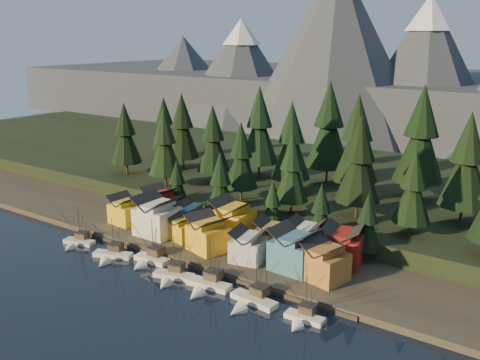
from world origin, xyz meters
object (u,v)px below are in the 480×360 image
Objects in this scene: house_back_0 at (159,202)px; boat_6 at (303,313)px; boat_0 at (77,238)px; boat_5 at (250,295)px; house_back_1 at (191,216)px; boat_4 at (206,280)px; boat_3 at (171,271)px; boat_1 at (110,251)px; boat_2 at (149,254)px; house_front_0 at (126,209)px; house_front_1 at (157,214)px.

boat_6 is at bearing -13.11° from house_back_0.
boat_0 is 55.06m from boat_5.
boat_5 reaches higher than boat_6.
house_back_1 reaches higher than boat_6.
boat_6 is at bearing 5.69° from boat_5.
boat_4 is 1.01× the size of boat_5.
boat_3 is 38.86m from house_back_0.
boat_2 is (9.70, 3.43, 0.36)m from boat_1.
house_front_0 reaches higher than boat_0.
boat_0 is 23.71m from boat_2.
boat_5 is at bearing -7.19° from boat_4.
boat_3 is 21.02m from boat_5.
boat_0 is 30.39m from house_back_1.
house_front_0 is at bearing 71.57° from boat_0.
house_back_0 is (-8.14, 26.15, 4.30)m from boat_1.
boat_0 is 0.99× the size of house_front_1.
boat_5 is at bearing -8.74° from boat_2.
house_front_0 is at bearing 144.78° from boat_2.
house_front_0 is 19.90m from house_back_1.
boat_6 is (33.01, 0.65, -0.06)m from boat_3.
boat_5 reaches higher than boat_3.
boat_6 is 68.14m from house_front_0.
boat_1 is (13.87, -0.85, -0.04)m from boat_0.
house_front_1 reaches higher than boat_3.
boat_2 is 20.44m from house_back_1.
boat_2 reaches higher than boat_0.
boat_4 is (29.42, 0.69, 0.23)m from boat_1.
boat_1 is at bearing -49.53° from house_front_0.
house_back_0 is at bearing 153.76° from boat_6.
house_front_1 is (-52.39, 15.43, 5.05)m from boat_6.
house_front_1 reaches higher than boat_0.
boat_6 is 1.17× the size of house_front_0.
house_back_1 is at bearing 104.56° from boat_3.
boat_5 is 1.11× the size of house_front_1.
boat_4 is 1.13× the size of house_front_1.
house_back_0 is at bearing 160.23° from house_back_1.
boat_1 is 53.19m from boat_6.
boat_4 is at bearing -17.34° from house_front_0.
house_back_0 reaches higher than boat_5.
boat_0 is 0.89× the size of boat_5.
boat_3 is 0.92× the size of boat_4.
house_front_0 is at bearing 105.17° from boat_1.
house_back_0 reaches higher than boat_3.
boat_4 reaches higher than boat_5.
boat_2 is at bearing 166.19° from boat_4.
boat_3 is 37.47m from house_front_0.
house_front_0 is at bearing -171.40° from house_back_1.
boat_3 is 27.48m from house_back_1.
boat_4 reaches higher than house_front_0.
house_front_0 is (-32.91, 17.52, 3.68)m from boat_3.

